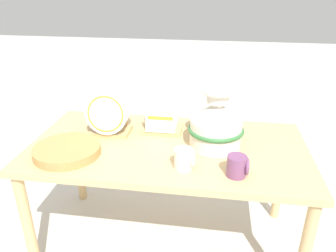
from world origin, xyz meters
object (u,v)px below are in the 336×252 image
(dish_rack_round_plates, at_px, (109,116))
(dish_rack_square_plates, at_px, (162,122))
(mug_cream_glaze, at_px, (185,159))
(wicker_charger_stack, at_px, (67,150))
(ceramic_vase, at_px, (216,123))
(mug_plum_glaze, at_px, (238,166))

(dish_rack_round_plates, height_order, dish_rack_square_plates, dish_rack_round_plates)
(mug_cream_glaze, bearing_deg, dish_rack_square_plates, 113.54)
(wicker_charger_stack, bearing_deg, ceramic_vase, 15.97)
(ceramic_vase, height_order, dish_rack_square_plates, ceramic_vase)
(dish_rack_round_plates, xyz_separation_m, mug_cream_glaze, (0.46, -0.31, -0.06))
(wicker_charger_stack, relative_size, mug_cream_glaze, 3.38)
(dish_rack_round_plates, relative_size, wicker_charger_stack, 0.78)
(wicker_charger_stack, relative_size, mug_plum_glaze, 3.38)
(mug_plum_glaze, bearing_deg, wicker_charger_stack, 175.24)
(dish_rack_round_plates, distance_m, mug_cream_glaze, 0.55)
(mug_cream_glaze, bearing_deg, dish_rack_round_plates, 145.95)
(dish_rack_round_plates, height_order, mug_cream_glaze, dish_rack_round_plates)
(mug_plum_glaze, bearing_deg, dish_rack_round_plates, 154.25)
(ceramic_vase, xyz_separation_m, dish_rack_square_plates, (-0.30, 0.13, -0.08))
(ceramic_vase, bearing_deg, mug_cream_glaze, -118.44)
(ceramic_vase, distance_m, dish_rack_square_plates, 0.34)
(mug_cream_glaze, bearing_deg, wicker_charger_stack, 175.96)
(mug_cream_glaze, bearing_deg, ceramic_vase, 61.56)
(dish_rack_square_plates, height_order, mug_plum_glaze, dish_rack_square_plates)
(mug_cream_glaze, bearing_deg, mug_plum_glaze, -6.53)
(dish_rack_square_plates, xyz_separation_m, mug_cream_glaze, (0.17, -0.39, -0.00))
(dish_rack_round_plates, xyz_separation_m, mug_plum_glaze, (0.70, -0.34, -0.06))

